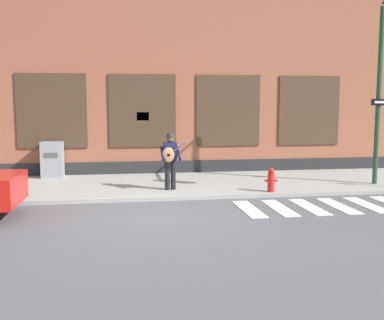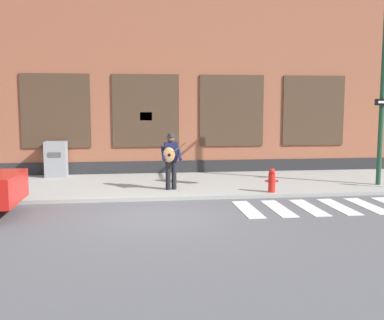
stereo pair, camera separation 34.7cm
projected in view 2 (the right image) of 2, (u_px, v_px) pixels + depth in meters
name	position (u px, v px, depth m)	size (l,w,h in m)	color
ground_plane	(154.00, 217.00, 10.51)	(160.00, 160.00, 0.00)	#56565B
sidewalk	(148.00, 185.00, 14.47)	(28.00, 4.56, 0.10)	#9E9E99
building_backdrop	(144.00, 80.00, 18.25)	(28.00, 4.06, 7.29)	#99563D
crosswalk	(338.00, 207.00, 11.54)	(5.20, 1.90, 0.01)	silver
busker	(171.00, 158.00, 13.27)	(0.72, 0.54, 1.68)	black
utility_box	(56.00, 159.00, 15.80)	(0.73, 0.64, 1.25)	gray
fire_hydrant	(272.00, 180.00, 12.95)	(0.38, 0.20, 0.70)	red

